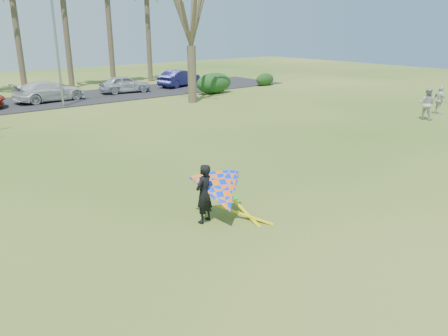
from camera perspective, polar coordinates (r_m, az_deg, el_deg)
ground at (r=12.65m, az=5.75°, el=-6.94°), size 100.00×100.00×0.00m
parking_strip at (r=34.47m, az=-25.05°, el=7.59°), size 46.00×7.00×0.06m
bare_tree_right at (r=31.79m, az=-4.40°, el=20.30°), size 6.27×6.27×9.21m
streetlight at (r=31.80m, az=-20.83°, el=15.44°), size 2.28×0.18×8.00m
hedge_near at (r=36.31m, az=-1.33°, el=11.01°), size 3.35×1.52×1.67m
hedge_far at (r=41.44m, az=5.37°, el=11.45°), size 2.03×0.95×1.13m
car_3 at (r=34.63m, az=-21.84°, el=9.31°), size 5.21×2.55×1.46m
car_4 at (r=37.32m, az=-12.82°, el=10.64°), size 4.25×2.19×1.38m
car_5 at (r=40.52m, az=-5.84°, el=11.60°), size 4.70×2.86×1.46m
pedestrian_a at (r=28.64m, az=24.96°, el=7.62°), size 0.89×1.04×1.88m
pedestrian_b at (r=30.71m, az=26.32°, el=7.92°), size 0.80×1.11×1.75m
kite_flyer at (r=12.31m, az=-0.51°, el=-3.29°), size 2.13×2.39×2.02m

